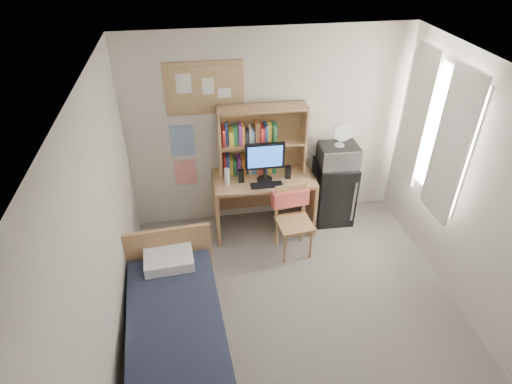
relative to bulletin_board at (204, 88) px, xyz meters
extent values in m
cube|color=gray|center=(0.78, -2.08, -1.93)|extent=(3.60, 4.20, 0.02)
cube|color=white|center=(0.78, -2.08, 0.68)|extent=(3.60, 4.20, 0.02)
cube|color=beige|center=(0.78, 0.02, -0.62)|extent=(3.60, 0.04, 2.60)
cube|color=beige|center=(-1.02, -2.08, -0.62)|extent=(0.04, 4.20, 2.60)
cube|color=beige|center=(2.58, -2.08, -0.62)|extent=(0.04, 4.20, 2.60)
cube|color=white|center=(2.53, -0.88, -0.32)|extent=(0.10, 1.40, 1.70)
cube|color=white|center=(2.50, -1.28, -0.32)|extent=(0.04, 0.55, 1.70)
cube|color=white|center=(2.50, -0.48, -0.32)|extent=(0.04, 0.55, 1.70)
cube|color=tan|center=(0.00, 0.00, 0.00)|extent=(0.94, 0.03, 0.64)
cube|color=#26579B|center=(-0.32, 0.01, -0.67)|extent=(0.30, 0.01, 0.42)
cube|color=red|center=(-0.32, 0.01, -1.14)|extent=(0.28, 0.01, 0.36)
cube|color=tan|center=(0.67, -0.33, -1.51)|extent=(1.30, 0.66, 0.81)
cube|color=tan|center=(0.96, -0.88, -1.46)|extent=(0.50, 0.50, 0.91)
cube|color=black|center=(1.66, -0.26, -1.48)|extent=(0.53, 0.53, 0.88)
cube|color=black|center=(-0.50, -2.18, -1.67)|extent=(1.05, 1.91, 0.51)
cube|color=tan|center=(0.67, -0.18, -0.66)|extent=(1.10, 0.29, 0.90)
cube|color=black|center=(0.67, -0.39, -0.84)|extent=(0.49, 0.04, 0.53)
cube|color=black|center=(0.67, -0.53, -1.10)|extent=(0.40, 0.13, 0.02)
cube|color=black|center=(0.37, -0.39, -1.02)|extent=(0.07, 0.07, 0.17)
cube|color=black|center=(0.97, -0.39, -1.02)|extent=(0.07, 0.07, 0.17)
cylinder|color=white|center=(0.19, -0.43, -0.99)|extent=(0.07, 0.07, 0.23)
cube|color=#FC6B60|center=(0.94, -0.68, -1.21)|extent=(0.47, 0.18, 0.22)
cube|color=silver|center=(1.66, -0.28, -0.90)|extent=(0.50, 0.39, 0.29)
cylinder|color=white|center=(1.66, -0.28, -0.60)|extent=(0.26, 0.26, 0.31)
cube|color=white|center=(-0.55, -1.43, -1.35)|extent=(0.54, 0.40, 0.12)
camera|label=1|loc=(-0.16, -4.92, 1.81)|focal=30.00mm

